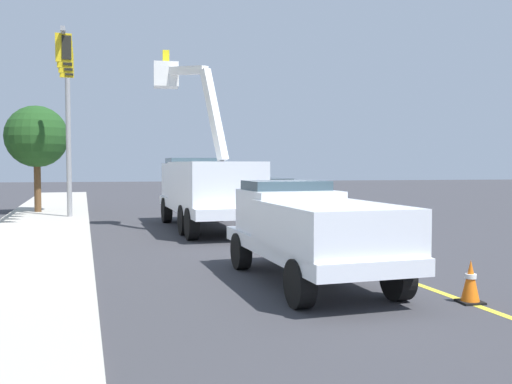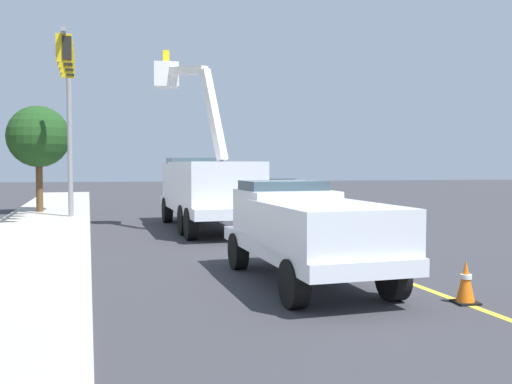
{
  "view_description": "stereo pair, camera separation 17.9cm",
  "coord_description": "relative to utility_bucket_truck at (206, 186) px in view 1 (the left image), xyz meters",
  "views": [
    {
      "loc": [
        -19.09,
        4.35,
        2.44
      ],
      "look_at": [
        1.35,
        0.48,
        1.4
      ],
      "focal_mm": 39.35,
      "sensor_mm": 36.0,
      "label": 1
    },
    {
      "loc": [
        -19.12,
        4.18,
        2.44
      ],
      "look_at": [
        1.35,
        0.48,
        1.4
      ],
      "focal_mm": 39.35,
      "sensor_mm": 36.0,
      "label": 2
    }
  ],
  "objects": [
    {
      "name": "ground",
      "position": [
        -1.93,
        -2.29,
        -1.6
      ],
      "size": [
        120.0,
        120.0,
        0.0
      ],
      "primitive_type": "plane",
      "color": "#38383D"
    },
    {
      "name": "sidewalk_far_side",
      "position": [
        -2.82,
        5.72,
        -1.54
      ],
      "size": [
        60.03,
        10.26,
        0.12
      ],
      "primitive_type": "cube",
      "rotation": [
        0.0,
        0.0,
        0.11
      ],
      "color": "#B2ADA3",
      "rests_on": "ground"
    },
    {
      "name": "lane_centre_stripe",
      "position": [
        -1.93,
        -2.29,
        -1.6
      ],
      "size": [
        49.71,
        5.73,
        0.01
      ],
      "primitive_type": "cube",
      "rotation": [
        0.0,
        0.0,
        0.11
      ],
      "color": "yellow",
      "rests_on": "ground"
    },
    {
      "name": "utility_bucket_truck",
      "position": [
        0.0,
        0.0,
        0.0
      ],
      "size": [
        8.43,
        3.63,
        6.66
      ],
      "color": "white",
      "rests_on": "ground"
    },
    {
      "name": "service_pickup_truck",
      "position": [
        -10.02,
        -1.15,
        -0.49
      ],
      "size": [
        5.8,
        2.71,
        2.06
      ],
      "color": "white",
      "rests_on": "ground"
    },
    {
      "name": "passing_minivan",
      "position": [
        8.49,
        -4.24,
        -0.63
      ],
      "size": [
        4.98,
        2.42,
        1.69
      ],
      "color": "maroon",
      "rests_on": "ground"
    },
    {
      "name": "traffic_cone_leading",
      "position": [
        -12.15,
        -3.45,
        -1.23
      ],
      "size": [
        0.4,
        0.4,
        0.77
      ],
      "color": "black",
      "rests_on": "ground"
    },
    {
      "name": "traffic_cone_mid_front",
      "position": [
        -6.43,
        -2.65,
        -1.21
      ],
      "size": [
        0.4,
        0.4,
        0.81
      ],
      "color": "black",
      "rests_on": "ground"
    },
    {
      "name": "traffic_cone_mid_rear",
      "position": [
        -1.68,
        -2.35,
        -1.2
      ],
      "size": [
        0.4,
        0.4,
        0.81
      ],
      "color": "black",
      "rests_on": "ground"
    },
    {
      "name": "traffic_cone_trailing",
      "position": [
        4.52,
        -1.26,
        -1.24
      ],
      "size": [
        0.4,
        0.4,
        0.74
      ],
      "color": "black",
      "rests_on": "ground"
    },
    {
      "name": "traffic_signal_mast",
      "position": [
        2.94,
        5.33,
        4.01
      ],
      "size": [
        5.65,
        0.98,
        7.7
      ],
      "color": "gray",
      "rests_on": "ground"
    },
    {
      "name": "street_tree_right",
      "position": [
        7.64,
        7.42,
        2.14
      ],
      "size": [
        2.97,
        2.97,
        5.26
      ],
      "color": "brown",
      "rests_on": "ground"
    }
  ]
}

